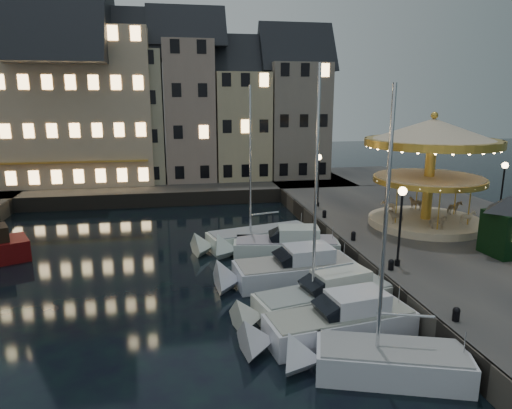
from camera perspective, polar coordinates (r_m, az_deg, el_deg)
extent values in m
plane|color=black|center=(22.36, 1.16, -12.82)|extent=(160.00, 160.00, 0.00)
cube|color=#474442|center=(32.68, 23.79, -4.22)|extent=(16.00, 56.00, 1.30)
cube|color=#474442|center=(48.72, -14.77, 1.95)|extent=(44.00, 12.00, 1.30)
cube|color=#47423A|center=(29.05, 10.51, -5.39)|extent=(0.15, 44.00, 1.30)
cube|color=#47423A|center=(42.72, -12.68, 0.52)|extent=(48.00, 0.15, 1.30)
cylinder|color=black|center=(24.97, 17.24, -6.97)|extent=(0.28, 0.28, 0.30)
cylinder|color=black|center=(24.44, 17.52, -3.11)|extent=(0.12, 0.12, 3.80)
sphere|color=#FFD18C|center=(23.96, 17.86, 1.60)|extent=(0.44, 0.44, 0.44)
cylinder|color=black|center=(36.93, 7.69, 0.02)|extent=(0.28, 0.28, 0.30)
cylinder|color=black|center=(36.58, 7.78, 2.69)|extent=(0.12, 0.12, 3.80)
sphere|color=#FFD18C|center=(36.26, 7.88, 5.88)|extent=(0.44, 0.44, 0.44)
cylinder|color=black|center=(36.65, 28.04, -1.55)|extent=(0.28, 0.28, 0.30)
cylinder|color=black|center=(36.29, 28.34, 1.13)|extent=(0.12, 0.12, 3.80)
sphere|color=#FFD18C|center=(35.97, 28.69, 4.32)|extent=(0.44, 0.44, 0.44)
cylinder|color=black|center=(19.93, 23.72, -12.63)|extent=(0.28, 0.28, 0.40)
sphere|color=black|center=(19.84, 23.78, -12.05)|extent=(0.30, 0.30, 0.30)
cylinder|color=black|center=(24.27, 16.52, -7.38)|extent=(0.28, 0.28, 0.40)
sphere|color=black|center=(24.20, 16.56, -6.89)|extent=(0.30, 0.30, 0.30)
cylinder|color=black|center=(28.56, 12.06, -4.00)|extent=(0.28, 0.28, 0.40)
sphere|color=black|center=(28.50, 12.09, -3.57)|extent=(0.30, 0.30, 0.30)
cylinder|color=black|center=(33.51, 8.54, -1.28)|extent=(0.28, 0.28, 0.40)
sphere|color=black|center=(33.46, 8.55, -0.92)|extent=(0.30, 0.30, 0.30)
cube|color=slate|center=(52.13, -27.85, 8.42)|extent=(5.00, 8.00, 11.00)
cube|color=gray|center=(50.75, -21.97, 9.46)|extent=(5.60, 8.00, 12.00)
cube|color=tan|center=(49.88, -15.09, 10.48)|extent=(6.20, 8.00, 13.00)
cube|color=gray|center=(49.74, -8.39, 11.36)|extent=(5.00, 8.00, 14.00)
cube|color=tan|center=(50.29, -2.03, 9.79)|extent=(5.60, 8.00, 11.00)
cube|color=gray|center=(51.48, 4.76, 10.39)|extent=(6.20, 8.00, 12.00)
cube|color=#CCB293|center=(50.69, -22.06, 11.15)|extent=(16.00, 9.00, 15.00)
cube|color=silver|center=(18.00, 16.55, -18.73)|extent=(5.71, 3.62, 1.30)
cube|color=gray|center=(17.66, 16.70, -16.88)|extent=(5.41, 3.38, 0.10)
cylinder|color=silver|center=(15.81, 15.90, -2.12)|extent=(0.14, 0.14, 9.35)
cube|color=silver|center=(19.99, 10.44, -14.95)|extent=(6.50, 2.98, 1.30)
cube|color=gray|center=(19.68, 10.52, -13.23)|extent=(6.17, 2.77, 0.10)
cube|color=silver|center=(19.85, 12.51, -11.72)|extent=(2.58, 1.90, 0.80)
cube|color=black|center=(19.32, 9.23, -12.62)|extent=(1.29, 1.60, 0.90)
cube|color=silver|center=(22.04, 8.62, -12.08)|extent=(7.00, 3.44, 1.30)
cube|color=gray|center=(21.76, 8.68, -10.49)|extent=(6.64, 3.21, 0.10)
cube|color=silver|center=(22.01, 10.53, -9.07)|extent=(2.83, 2.02, 0.80)
cube|color=black|center=(21.37, 7.46, -9.94)|extent=(1.43, 1.61, 0.93)
cylinder|color=silver|center=(20.04, 7.49, 1.06)|extent=(0.14, 0.14, 9.06)
cube|color=silver|center=(25.23, 4.84, -8.61)|extent=(6.68, 3.05, 1.30)
cube|color=gray|center=(24.99, 4.87, -7.18)|extent=(6.34, 2.83, 0.10)
cube|color=silver|center=(25.11, 6.57, -6.08)|extent=(2.62, 2.08, 0.80)
cube|color=black|center=(24.71, 3.75, -6.59)|extent=(1.26, 1.83, 0.91)
cube|color=silver|center=(28.92, 3.74, -5.69)|extent=(6.78, 3.24, 1.30)
cube|color=#938C9B|center=(28.71, 3.76, -4.43)|extent=(6.43, 3.01, 0.10)
cube|color=silver|center=(28.65, 5.33, -3.59)|extent=(2.71, 2.02, 0.80)
cube|color=black|center=(28.58, 2.73, -3.80)|extent=(1.36, 1.69, 0.91)
cube|color=silver|center=(30.98, 0.51, -4.36)|extent=(7.41, 3.81, 1.30)
cube|color=gray|center=(30.79, 0.51, -3.17)|extent=(7.02, 3.56, 0.10)
cylinder|color=silver|center=(29.50, -0.72, 5.57)|extent=(0.14, 0.14, 9.57)
cylinder|color=beige|center=(33.24, 20.38, -2.04)|extent=(7.57, 7.57, 0.47)
cylinder|color=gold|center=(32.59, 20.83, 3.35)|extent=(0.66, 0.66, 5.87)
cylinder|color=beige|center=(32.61, 20.82, 3.19)|extent=(7.01, 7.01, 0.17)
cylinder|color=gold|center=(32.64, 20.79, 2.89)|extent=(7.27, 7.27, 0.33)
cone|color=beige|center=(32.26, 21.27, 8.65)|extent=(8.71, 8.71, 1.51)
cylinder|color=gold|center=(32.32, 21.15, 7.24)|extent=(8.71, 8.71, 0.47)
sphere|color=gold|center=(32.21, 21.42, 10.33)|extent=(0.47, 0.47, 0.47)
imported|color=beige|center=(35.05, 23.41, -0.34)|extent=(1.58, 1.14, 0.95)
cube|color=black|center=(28.68, 28.87, -3.18)|extent=(2.19, 2.19, 2.46)
pyramid|color=black|center=(28.21, 29.36, 1.02)|extent=(3.27, 3.27, 0.92)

